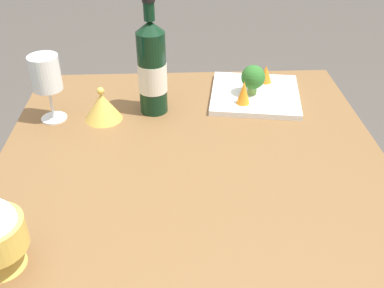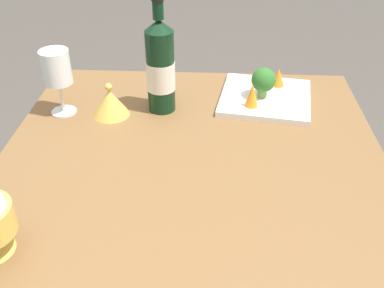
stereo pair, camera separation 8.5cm
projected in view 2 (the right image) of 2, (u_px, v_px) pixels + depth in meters
name	position (u px, v px, depth m)	size (l,w,h in m)	color
dining_table	(192.00, 182.00, 1.12)	(0.92, 0.92, 0.74)	brown
wine_bottle	(160.00, 66.00, 1.18)	(0.08, 0.08, 0.32)	black
wine_glass	(56.00, 69.00, 1.17)	(0.08, 0.08, 0.18)	white
rice_bowl_lid	(110.00, 102.00, 1.21)	(0.10, 0.10, 0.09)	gold
serving_plate	(265.00, 98.00, 1.29)	(0.29, 0.29, 0.02)	white
broccoli_floret	(263.00, 81.00, 1.25)	(0.07, 0.07, 0.09)	#729E4C
carrot_garnish_left	(278.00, 77.00, 1.32)	(0.04, 0.04, 0.05)	orange
carrot_garnish_right	(252.00, 95.00, 1.22)	(0.04, 0.04, 0.07)	orange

